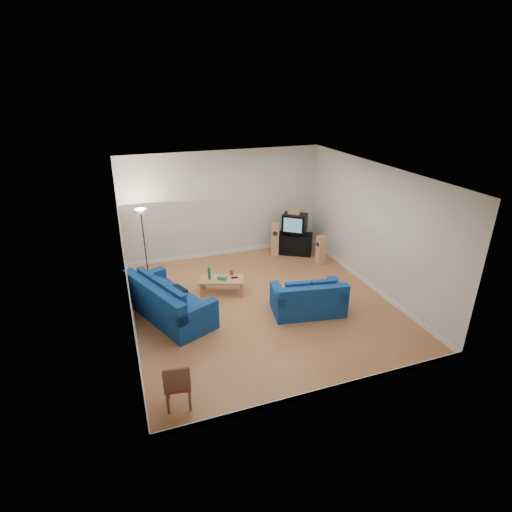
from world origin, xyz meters
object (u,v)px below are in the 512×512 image
object	(u,v)px
tv_stand	(295,244)
television	(295,223)
coffee_table	(222,281)
sofa_loveseat	(309,301)
sofa_three_seat	(167,304)

from	to	relation	value
tv_stand	television	xyz separation A→B (m)	(-0.03, 0.04, 0.68)
coffee_table	tv_stand	bearing A→B (deg)	31.31
tv_stand	television	world-z (taller)	television
sofa_loveseat	coffee_table	world-z (taller)	sofa_loveseat
sofa_three_seat	sofa_loveseat	world-z (taller)	sofa_three_seat
sofa_three_seat	television	xyz separation A→B (m)	(4.28, 2.46, 0.66)
sofa_loveseat	tv_stand	bearing A→B (deg)	80.06
sofa_three_seat	tv_stand	distance (m)	4.94
sofa_three_seat	television	bearing A→B (deg)	96.41
sofa_three_seat	coffee_table	distance (m)	1.62
sofa_loveseat	tv_stand	size ratio (longest dim) A/B	1.73
television	sofa_loveseat	bearing A→B (deg)	-71.19
sofa_three_seat	television	world-z (taller)	television
sofa_three_seat	sofa_loveseat	distance (m)	3.25
sofa_three_seat	sofa_loveseat	bearing A→B (deg)	50.21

